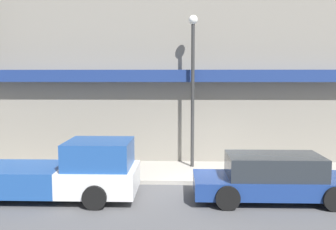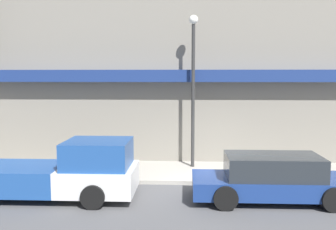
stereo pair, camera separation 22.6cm
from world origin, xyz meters
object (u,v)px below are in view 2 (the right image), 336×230
fire_hydrant (79,165)px  street_lamp (193,74)px  pickup_truck (57,173)px  parked_car (273,178)px

fire_hydrant → street_lamp: size_ratio=0.12×
pickup_truck → parked_car: bearing=1.9°
street_lamp → parked_car: bearing=-57.5°
parked_car → street_lamp: 5.42m
pickup_truck → fire_hydrant: size_ratio=8.16×
fire_hydrant → street_lamp: (4.29, 1.34, 3.39)m
pickup_truck → street_lamp: street_lamp is taller
parked_car → fire_hydrant: parked_car is taller
pickup_truck → parked_car: pickup_truck is taller
pickup_truck → fire_hydrant: 2.39m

